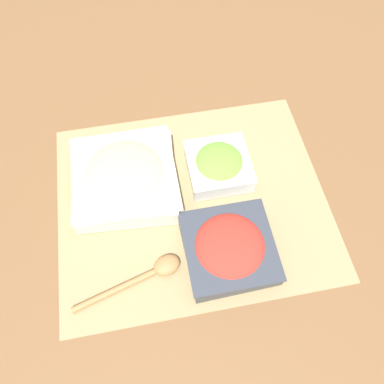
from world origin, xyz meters
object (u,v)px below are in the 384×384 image
at_px(lettuce_bowl, 219,165).
at_px(cucumber_bowl, 125,178).
at_px(tomato_bowl, 229,248).
at_px(wooden_spoon, 149,274).

distance_m(lettuce_bowl, cucumber_bowl, 0.19).
bearing_deg(lettuce_bowl, tomato_bowl, -96.46).
bearing_deg(tomato_bowl, wooden_spoon, -174.03).
height_order(lettuce_bowl, tomato_bowl, tomato_bowl).
bearing_deg(lettuce_bowl, cucumber_bowl, 179.53).
height_order(lettuce_bowl, wooden_spoon, lettuce_bowl).
bearing_deg(cucumber_bowl, tomato_bowl, -46.53).
distance_m(cucumber_bowl, tomato_bowl, 0.25).
bearing_deg(cucumber_bowl, lettuce_bowl, -0.47).
xyz_separation_m(tomato_bowl, wooden_spoon, (-0.15, -0.02, -0.02)).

